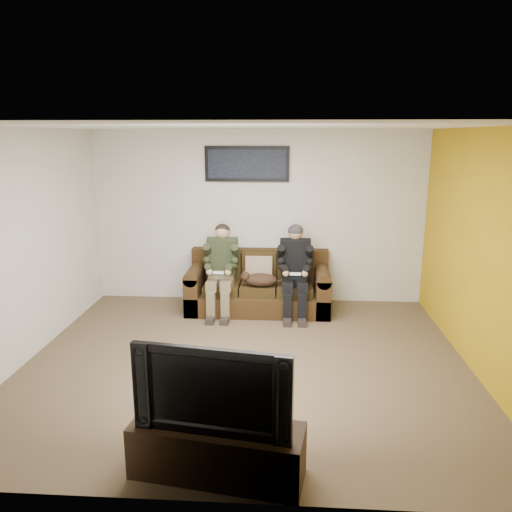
# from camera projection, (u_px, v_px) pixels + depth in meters

# --- Properties ---
(floor) EXTENTS (5.00, 5.00, 0.00)m
(floor) POSITION_uv_depth(u_px,v_px,m) (246.00, 361.00, 5.69)
(floor) COLOR brown
(floor) RESTS_ON ground
(ceiling) EXTENTS (5.00, 5.00, 0.00)m
(ceiling) POSITION_uv_depth(u_px,v_px,m) (245.00, 126.00, 5.07)
(ceiling) COLOR silver
(ceiling) RESTS_ON ground
(wall_back) EXTENTS (5.00, 0.00, 5.00)m
(wall_back) POSITION_uv_depth(u_px,v_px,m) (258.00, 217.00, 7.56)
(wall_back) COLOR beige
(wall_back) RESTS_ON ground
(wall_front) EXTENTS (5.00, 0.00, 5.00)m
(wall_front) POSITION_uv_depth(u_px,v_px,m) (216.00, 329.00, 3.20)
(wall_front) COLOR beige
(wall_front) RESTS_ON ground
(wall_left) EXTENTS (0.00, 4.50, 4.50)m
(wall_left) POSITION_uv_depth(u_px,v_px,m) (22.00, 247.00, 5.54)
(wall_left) COLOR beige
(wall_left) RESTS_ON ground
(wall_right) EXTENTS (0.00, 4.50, 4.50)m
(wall_right) POSITION_uv_depth(u_px,v_px,m) (483.00, 254.00, 5.22)
(wall_right) COLOR beige
(wall_right) RESTS_ON ground
(accent_wall_right) EXTENTS (0.00, 4.50, 4.50)m
(accent_wall_right) POSITION_uv_depth(u_px,v_px,m) (482.00, 254.00, 5.22)
(accent_wall_right) COLOR #BE9413
(accent_wall_right) RESTS_ON ground
(sofa) EXTENTS (2.06, 0.89, 0.84)m
(sofa) POSITION_uv_depth(u_px,v_px,m) (259.00, 288.00, 7.38)
(sofa) COLOR #372310
(sofa) RESTS_ON ground
(throw_pillow) EXTENTS (0.39, 0.19, 0.39)m
(throw_pillow) POSITION_uv_depth(u_px,v_px,m) (259.00, 269.00, 7.35)
(throw_pillow) COLOR #A07E69
(throw_pillow) RESTS_ON sofa
(throw_blanket) EXTENTS (0.42, 0.21, 0.07)m
(throw_blanket) POSITION_uv_depth(u_px,v_px,m) (219.00, 249.00, 7.55)
(throw_blanket) COLOR #C5BD91
(throw_blanket) RESTS_ON sofa
(person_left) EXTENTS (0.51, 0.87, 1.27)m
(person_left) POSITION_uv_depth(u_px,v_px,m) (221.00, 265.00, 7.16)
(person_left) COLOR brown
(person_left) RESTS_ON sofa
(person_right) EXTENTS (0.51, 0.86, 1.28)m
(person_right) POSITION_uv_depth(u_px,v_px,m) (295.00, 266.00, 7.09)
(person_right) COLOR black
(person_right) RESTS_ON sofa
(cat) EXTENTS (0.66, 0.26, 0.24)m
(cat) POSITION_uv_depth(u_px,v_px,m) (260.00, 280.00, 7.10)
(cat) COLOR #412A19
(cat) RESTS_ON sofa
(framed_poster) EXTENTS (1.25, 0.05, 0.52)m
(framed_poster) POSITION_uv_depth(u_px,v_px,m) (247.00, 164.00, 7.35)
(framed_poster) COLOR black
(framed_poster) RESTS_ON wall_back
(tv_stand) EXTENTS (1.35, 0.61, 0.41)m
(tv_stand) POSITION_uv_depth(u_px,v_px,m) (217.00, 450.00, 3.75)
(tv_stand) COLOR black
(tv_stand) RESTS_ON ground
(television) EXTENTS (1.18, 0.33, 0.67)m
(television) POSITION_uv_depth(u_px,v_px,m) (216.00, 385.00, 3.63)
(television) COLOR black
(television) RESTS_ON tv_stand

